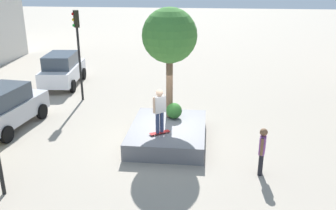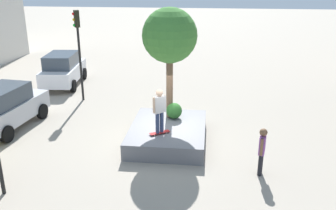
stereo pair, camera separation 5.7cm
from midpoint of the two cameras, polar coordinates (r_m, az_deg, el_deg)
ground_plane at (r=14.99m, az=-0.66°, el=-5.69°), size 120.00×120.00×0.00m
planter_ledge at (r=14.93m, az=0.11°, el=-4.42°), size 3.93×2.99×0.65m
plaza_tree at (r=14.85m, az=0.37°, el=10.64°), size 2.23×2.23×4.59m
boxwood_shrub at (r=15.46m, az=1.06°, el=-0.90°), size 0.67×0.67×0.67m
skateboard at (r=14.07m, az=-1.19°, el=-4.32°), size 0.61×0.79×0.07m
skateboarder at (r=13.68m, az=-1.22°, el=-0.45°), size 0.46×0.47×1.73m
sedan_parked at (r=17.36m, az=-23.91°, el=-0.33°), size 4.31×2.31×1.92m
police_car at (r=22.97m, az=-15.97°, el=5.37°), size 4.43×2.35×1.98m
traffic_light_corner at (r=19.56m, az=-13.71°, el=9.74°), size 0.36×0.37×4.72m
passerby_with_bag at (r=12.66m, az=14.55°, el=-6.55°), size 0.56×0.29×1.68m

